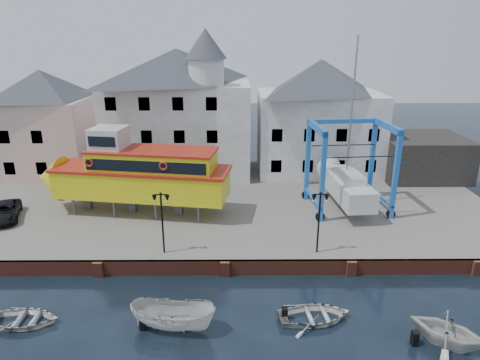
{
  "coord_description": "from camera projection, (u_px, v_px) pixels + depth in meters",
  "views": [
    {
      "loc": [
        0.78,
        -23.71,
        14.62
      ],
      "look_at": [
        1.0,
        7.0,
        4.0
      ],
      "focal_mm": 32.0,
      "sensor_mm": 36.0,
      "label": 1
    }
  ],
  "objects": [
    {
      "name": "motorboat_a",
      "position": [
        174.0,
        329.0,
        22.27
      ],
      "size": [
        4.8,
        2.45,
        1.77
      ],
      "primitive_type": "imported",
      "rotation": [
        0.0,
        0.0,
        1.41
      ],
      "color": "silver",
      "rests_on": "ground"
    },
    {
      "name": "van",
      "position": [
        4.0,
        212.0,
        32.75
      ],
      "size": [
        3.42,
        4.92,
        1.25
      ],
      "primitive_type": "imported",
      "rotation": [
        0.0,
        0.0,
        0.33
      ],
      "color": "black",
      "rests_on": "hardstanding"
    },
    {
      "name": "quay_wall",
      "position": [
        225.0,
        268.0,
        27.12
      ],
      "size": [
        44.0,
        0.47,
        1.0
      ],
      "color": "brown",
      "rests_on": "ground"
    },
    {
      "name": "travel_lift",
      "position": [
        345.0,
        179.0,
        35.08
      ],
      "size": [
        6.66,
        9.06,
        13.45
      ],
      "rotation": [
        0.0,
        0.0,
        0.08
      ],
      "color": "blue",
      "rests_on": "hardstanding"
    },
    {
      "name": "motorboat_d",
      "position": [
        23.0,
        323.0,
        22.68
      ],
      "size": [
        3.77,
        2.72,
        0.77
      ],
      "primitive_type": "imported",
      "rotation": [
        0.0,
        0.0,
        1.56
      ],
      "color": "silver",
      "rests_on": "ground"
    },
    {
      "name": "ground",
      "position": [
        225.0,
        275.0,
        27.18
      ],
      "size": [
        140.0,
        140.0,
        0.0
      ],
      "primitive_type": "plane",
      "color": "black",
      "rests_on": "ground"
    },
    {
      "name": "hardstanding",
      "position": [
        228.0,
        203.0,
        37.42
      ],
      "size": [
        44.0,
        22.0,
        1.0
      ],
      "primitive_type": "cube",
      "color": "slate",
      "rests_on": "ground"
    },
    {
      "name": "lamp_post_right",
      "position": [
        320.0,
        207.0,
        26.99
      ],
      "size": [
        1.12,
        0.32,
        4.2
      ],
      "color": "black",
      "rests_on": "hardstanding"
    },
    {
      "name": "building_white_right",
      "position": [
        318.0,
        117.0,
        43.04
      ],
      "size": [
        12.0,
        8.0,
        11.2
      ],
      "color": "#B9B9B9",
      "rests_on": "hardstanding"
    },
    {
      "name": "tour_boat",
      "position": [
        130.0,
        173.0,
        33.35
      ],
      "size": [
        16.01,
        6.13,
        6.8
      ],
      "rotation": [
        0.0,
        0.0,
        -0.16
      ],
      "color": "#59595E",
      "rests_on": "hardstanding"
    },
    {
      "name": "lamp_post_left",
      "position": [
        161.0,
        208.0,
        26.93
      ],
      "size": [
        1.12,
        0.32,
        4.2
      ],
      "color": "black",
      "rests_on": "hardstanding"
    },
    {
      "name": "motorboat_c",
      "position": [
        446.0,
        344.0,
        21.16
      ],
      "size": [
        4.83,
        4.72,
        1.93
      ],
      "primitive_type": "imported",
      "rotation": [
        0.0,
        0.0,
        0.94
      ],
      "color": "silver",
      "rests_on": "ground"
    },
    {
      "name": "motorboat_b",
      "position": [
        314.0,
        320.0,
        22.97
      ],
      "size": [
        4.25,
        3.28,
        0.81
      ],
      "primitive_type": "imported",
      "rotation": [
        0.0,
        0.0,
        1.7
      ],
      "color": "silver",
      "rests_on": "ground"
    },
    {
      "name": "building_white_main",
      "position": [
        180.0,
        110.0,
        42.13
      ],
      "size": [
        14.0,
        8.3,
        14.0
      ],
      "color": "#B9B9B9",
      "rests_on": "hardstanding"
    },
    {
      "name": "building_pink",
      "position": [
        46.0,
        123.0,
        42.06
      ],
      "size": [
        8.0,
        7.0,
        10.3
      ],
      "color": "beige",
      "rests_on": "hardstanding"
    },
    {
      "name": "shed_dark",
      "position": [
        420.0,
        156.0,
        42.4
      ],
      "size": [
        8.0,
        7.0,
        4.0
      ],
      "primitive_type": "cube",
      "color": "black",
      "rests_on": "hardstanding"
    }
  ]
}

